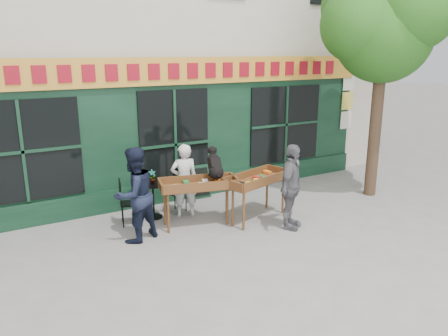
{
  "coord_description": "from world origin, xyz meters",
  "views": [
    {
      "loc": [
        -4.01,
        -6.72,
        3.42
      ],
      "look_at": [
        0.24,
        0.5,
        1.18
      ],
      "focal_mm": 35.0,
      "sensor_mm": 36.0,
      "label": 1
    }
  ],
  "objects_px": {
    "dog": "(215,162)",
    "woman": "(184,180)",
    "bistro_table": "(153,193)",
    "book_cart_center": "(198,187)",
    "man_right": "(291,187)",
    "book_cart_right": "(256,181)",
    "man_left": "(135,195)"
  },
  "relations": [
    {
      "from": "dog",
      "to": "woman",
      "type": "relative_size",
      "value": 0.38
    },
    {
      "from": "bistro_table",
      "to": "book_cart_center",
      "type": "bearing_deg",
      "value": -54.04
    },
    {
      "from": "dog",
      "to": "man_right",
      "type": "height_order",
      "value": "man_right"
    },
    {
      "from": "dog",
      "to": "woman",
      "type": "height_order",
      "value": "dog"
    },
    {
      "from": "woman",
      "to": "bistro_table",
      "type": "relative_size",
      "value": 2.07
    },
    {
      "from": "woman",
      "to": "book_cart_right",
      "type": "relative_size",
      "value": 0.97
    },
    {
      "from": "woman",
      "to": "man_right",
      "type": "relative_size",
      "value": 0.92
    },
    {
      "from": "book_cart_right",
      "to": "man_right",
      "type": "xyz_separation_m",
      "value": [
        0.3,
        -0.75,
        0.03
      ]
    },
    {
      "from": "man_right",
      "to": "book_cart_right",
      "type": "bearing_deg",
      "value": 75.75
    },
    {
      "from": "woman",
      "to": "book_cart_right",
      "type": "distance_m",
      "value": 1.52
    },
    {
      "from": "woman",
      "to": "man_left",
      "type": "bearing_deg",
      "value": 41.91
    },
    {
      "from": "book_cart_center",
      "to": "dog",
      "type": "xyz_separation_m",
      "value": [
        0.35,
        -0.05,
        0.47
      ]
    },
    {
      "from": "book_cart_center",
      "to": "dog",
      "type": "height_order",
      "value": "dog"
    },
    {
      "from": "book_cart_center",
      "to": "book_cart_right",
      "type": "distance_m",
      "value": 1.24
    },
    {
      "from": "man_right",
      "to": "woman",
      "type": "bearing_deg",
      "value": 95.77
    },
    {
      "from": "book_cart_right",
      "to": "man_left",
      "type": "height_order",
      "value": "man_left"
    },
    {
      "from": "book_cart_center",
      "to": "man_right",
      "type": "xyz_separation_m",
      "value": [
        1.51,
        -1.03,
        0.03
      ]
    },
    {
      "from": "woman",
      "to": "man_right",
      "type": "bearing_deg",
      "value": 146.35
    },
    {
      "from": "bistro_table",
      "to": "man_left",
      "type": "distance_m",
      "value": 1.19
    },
    {
      "from": "book_cart_right",
      "to": "bistro_table",
      "type": "height_order",
      "value": "book_cart_right"
    },
    {
      "from": "man_right",
      "to": "man_left",
      "type": "bearing_deg",
      "value": 124.59
    },
    {
      "from": "man_right",
      "to": "bistro_table",
      "type": "bearing_deg",
      "value": 102.31
    },
    {
      "from": "book_cart_right",
      "to": "bistro_table",
      "type": "relative_size",
      "value": 2.12
    },
    {
      "from": "book_cart_center",
      "to": "man_left",
      "type": "distance_m",
      "value": 1.33
    },
    {
      "from": "bistro_table",
      "to": "woman",
      "type": "bearing_deg",
      "value": -18.79
    },
    {
      "from": "dog",
      "to": "bistro_table",
      "type": "height_order",
      "value": "dog"
    },
    {
      "from": "dog",
      "to": "man_right",
      "type": "xyz_separation_m",
      "value": [
        1.16,
        -0.98,
        -0.44
      ]
    },
    {
      "from": "book_cart_right",
      "to": "dog",
      "type": "bearing_deg",
      "value": 148.77
    },
    {
      "from": "book_cart_center",
      "to": "man_left",
      "type": "bearing_deg",
      "value": -163.88
    },
    {
      "from": "man_left",
      "to": "bistro_table",
      "type": "bearing_deg",
      "value": -148.54
    },
    {
      "from": "woman",
      "to": "book_cart_right",
      "type": "height_order",
      "value": "woman"
    },
    {
      "from": "dog",
      "to": "book_cart_right",
      "type": "xyz_separation_m",
      "value": [
        0.86,
        -0.23,
        -0.47
      ]
    }
  ]
}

